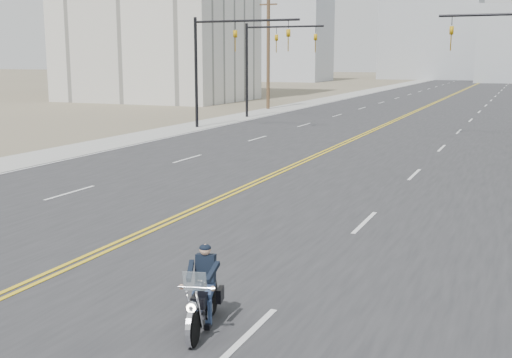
{
  "coord_description": "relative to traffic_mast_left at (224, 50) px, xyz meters",
  "views": [
    {
      "loc": [
        8.96,
        -4.82,
        4.45
      ],
      "look_at": [
        3.02,
        9.06,
        1.6
      ],
      "focal_mm": 45.0,
      "sensor_mm": 36.0,
      "label": 1
    }
  ],
  "objects": [
    {
      "name": "sidewalk_left",
      "position": [
        -2.52,
        38.0,
        -4.93
      ],
      "size": [
        3.0,
        200.0,
        0.01
      ],
      "primitive_type": "cube",
      "color": "#A5A5A0",
      "rests_on": "ground"
    },
    {
      "name": "traffic_mast_far",
      "position": [
        -0.33,
        8.0,
        -0.06
      ],
      "size": [
        6.1,
        0.26,
        7.0
      ],
      "color": "black",
      "rests_on": "ground"
    },
    {
      "name": "haze_bldg_f",
      "position": [
        -41.02,
        98.0,
        3.06
      ],
      "size": [
        12.0,
        12.0,
        16.0
      ],
      "primitive_type": "cube",
      "color": "#ADB2B7",
      "rests_on": "ground"
    },
    {
      "name": "road",
      "position": [
        8.98,
        38.0,
        -4.93
      ],
      "size": [
        20.0,
        200.0,
        0.01
      ],
      "primitive_type": "cube",
      "color": "#303033",
      "rests_on": "ground"
    },
    {
      "name": "haze_bldg_a",
      "position": [
        -26.02,
        83.0,
        6.06
      ],
      "size": [
        14.0,
        12.0,
        22.0
      ],
      "primitive_type": "cube",
      "color": "#B7BCC6",
      "rests_on": "ground"
    },
    {
      "name": "motorcyclist",
      "position": [
        13.17,
        -27.94,
        -4.23
      ],
      "size": [
        1.19,
        1.93,
        1.4
      ],
      "primitive_type": null,
      "rotation": [
        0.0,
        0.0,
        3.39
      ],
      "color": "black",
      "rests_on": "ground"
    },
    {
      "name": "traffic_mast_left",
      "position": [
        0.0,
        0.0,
        0.0
      ],
      "size": [
        7.1,
        0.26,
        7.0
      ],
      "color": "black",
      "rests_on": "ground"
    },
    {
      "name": "haze_bldg_d",
      "position": [
        -3.02,
        108.0,
        8.06
      ],
      "size": [
        20.0,
        15.0,
        26.0
      ],
      "primitive_type": "cube",
      "color": "#ADB2B7",
      "rests_on": "ground"
    },
    {
      "name": "utility_pole_left",
      "position": [
        -3.52,
        16.0,
        0.54
      ],
      "size": [
        2.2,
        0.3,
        10.5
      ],
      "color": "brown",
      "rests_on": "ground"
    }
  ]
}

